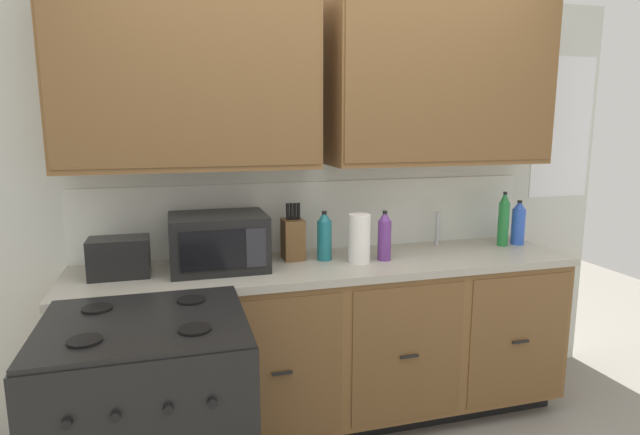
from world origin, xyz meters
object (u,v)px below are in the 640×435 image
toaster (119,257)px  stove_range (151,434)px  knife_block (293,238)px  bottle_violet (384,236)px  paper_towel_roll (359,238)px  bottle_blue (518,223)px  microwave (218,242)px  bottle_teal (324,236)px  bottle_green (504,219)px

toaster → stove_range: bearing=-78.4°
knife_block → bottle_violet: knife_block is taller
paper_towel_roll → stove_range: bearing=-151.4°
stove_range → bottle_violet: 1.47m
bottle_violet → paper_towel_roll: bearing=-176.8°
stove_range → bottle_blue: 2.34m
stove_range → paper_towel_roll: size_ratio=3.65×
bottle_blue → microwave: bearing=-178.4°
stove_range → bottle_violet: (1.21, 0.59, 0.59)m
microwave → knife_block: (0.41, 0.08, -0.02)m
bottle_teal → knife_block: bearing=158.9°
stove_range → bottle_blue: bearing=18.4°
microwave → bottle_teal: (0.56, 0.02, -0.01)m
paper_towel_roll → bottle_violet: (0.15, 0.01, 0.00)m
microwave → knife_block: knife_block is taller
knife_block → bottle_teal: (0.16, -0.06, 0.02)m
bottle_violet → bottle_blue: 0.94m
microwave → toaster: bearing=-178.8°
knife_block → bottle_teal: size_ratio=1.16×
paper_towel_roll → toaster: bearing=176.6°
toaster → bottle_violet: size_ratio=1.04×
bottle_blue → bottle_teal: bearing=-178.6°
toaster → bottle_teal: (1.04, 0.03, 0.04)m
stove_range → knife_block: (0.74, 0.74, 0.57)m
paper_towel_roll → bottle_teal: bearing=148.4°
stove_range → bottle_blue: bottle_blue is taller
microwave → paper_towel_roll: bearing=-6.5°
bottle_green → microwave: bearing=-178.5°
bottle_teal → bottle_blue: (1.24, 0.03, 0.00)m
stove_range → bottle_blue: size_ratio=3.51×
bottle_blue → bottle_green: bearing=-177.6°
bottle_green → bottle_teal: bearing=-178.6°
microwave → bottle_green: size_ratio=1.46×
stove_range → toaster: (-0.13, 0.65, 0.56)m
toaster → knife_block: knife_block is taller
paper_towel_roll → bottle_blue: bottle_blue is taller
paper_towel_roll → bottle_teal: size_ratio=0.97×
bottle_violet → bottle_blue: (0.93, 0.12, 0.00)m
paper_towel_roll → bottle_blue: size_ratio=0.96×
microwave → bottle_green: bearing=1.5°
stove_range → microwave: microwave is taller
toaster → knife_block: bearing=5.9°
paper_towel_roll → bottle_green: (0.97, 0.13, 0.03)m
stove_range → bottle_green: bottle_green is taller
bottle_blue → bottle_green: size_ratio=0.83×
bottle_teal → bottle_blue: bottle_blue is taller
microwave → bottle_teal: microwave is taller
stove_range → bottle_green: size_ratio=2.89×
toaster → knife_block: 0.88m
bottle_blue → bottle_green: (-0.11, -0.00, 0.03)m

